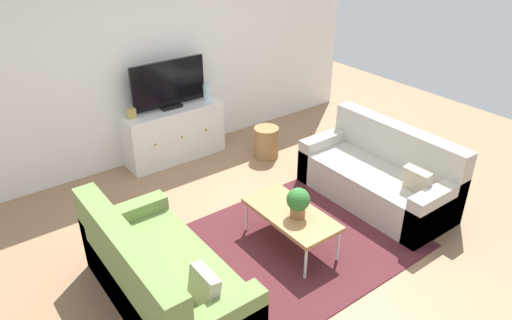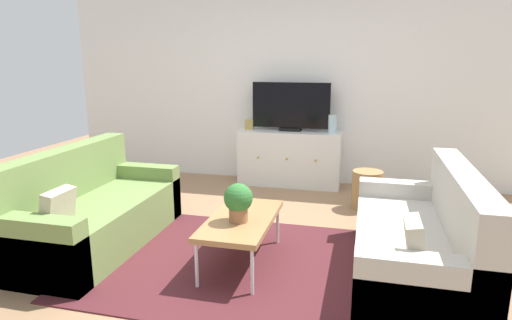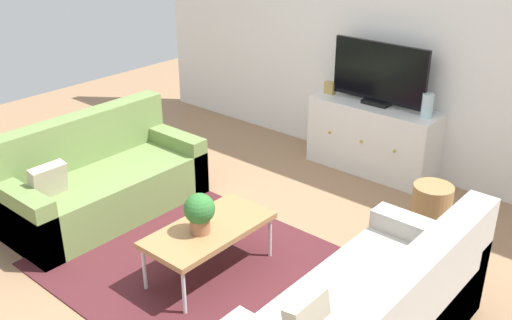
{
  "view_description": "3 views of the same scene",
  "coord_description": "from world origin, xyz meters",
  "views": [
    {
      "loc": [
        -2.59,
        -3.05,
        3.11
      ],
      "look_at": [
        0.0,
        0.41,
        0.76
      ],
      "focal_mm": 33.29,
      "sensor_mm": 36.0,
      "label": 1
    },
    {
      "loc": [
        0.95,
        -3.38,
        1.68
      ],
      "look_at": [
        0.0,
        0.41,
        0.76
      ],
      "focal_mm": 30.73,
      "sensor_mm": 36.0,
      "label": 2
    },
    {
      "loc": [
        2.72,
        -2.75,
        2.68
      ],
      "look_at": [
        0.0,
        0.41,
        0.76
      ],
      "focal_mm": 40.8,
      "sensor_mm": 36.0,
      "label": 3
    }
  ],
  "objects": [
    {
      "name": "coffee_table",
      "position": [
        0.02,
        -0.15,
        0.38
      ],
      "size": [
        0.5,
        1.01,
        0.41
      ],
      "color": "#A37547",
      "rests_on": "ground_plane"
    },
    {
      "name": "couch_left_side",
      "position": [
        -1.44,
        -0.1,
        0.29
      ],
      "size": [
        0.83,
        1.79,
        0.88
      ],
      "color": "olive",
      "rests_on": "ground_plane"
    },
    {
      "name": "glass_vase",
      "position": [
        0.55,
        2.27,
        0.85
      ],
      "size": [
        0.11,
        0.11,
        0.23
      ],
      "primitive_type": "cylinder",
      "color": "silver",
      "rests_on": "tv_console"
    },
    {
      "name": "flat_screen_tv",
      "position": [
        -0.0,
        2.29,
        1.05
      ],
      "size": [
        1.02,
        0.16,
        0.63
      ],
      "color": "black",
      "rests_on": "tv_console"
    },
    {
      "name": "ground_plane",
      "position": [
        0.0,
        0.0,
        0.0
      ],
      "size": [
        10.0,
        10.0,
        0.0
      ],
      "primitive_type": "plane",
      "color": "#997251"
    },
    {
      "name": "wicker_basket",
      "position": [
        1.02,
        1.54,
        0.22
      ],
      "size": [
        0.34,
        0.34,
        0.43
      ],
      "primitive_type": "cylinder",
      "color": "#9E7547",
      "rests_on": "ground_plane"
    },
    {
      "name": "couch_right_side",
      "position": [
        1.44,
        -0.1,
        0.29
      ],
      "size": [
        0.83,
        1.79,
        0.88
      ],
      "color": "#B2ADA3",
      "rests_on": "ground_plane"
    },
    {
      "name": "wall_back",
      "position": [
        0.0,
        2.55,
        1.35
      ],
      "size": [
        6.4,
        0.12,
        2.7
      ],
      "primitive_type": "cube",
      "color": "white",
      "rests_on": "ground_plane"
    },
    {
      "name": "potted_plant",
      "position": [
        0.02,
        -0.24,
        0.58
      ],
      "size": [
        0.23,
        0.23,
        0.31
      ],
      "color": "#936042",
      "rests_on": "coffee_table"
    },
    {
      "name": "mantel_clock",
      "position": [
        -0.56,
        2.27,
        0.8
      ],
      "size": [
        0.11,
        0.07,
        0.13
      ],
      "primitive_type": "cube",
      "color": "tan",
      "rests_on": "tv_console"
    },
    {
      "name": "area_rug",
      "position": [
        0.0,
        -0.15,
        0.01
      ],
      "size": [
        2.5,
        1.9,
        0.01
      ],
      "primitive_type": "cube",
      "color": "#4C1E23",
      "rests_on": "ground_plane"
    },
    {
      "name": "tv_console",
      "position": [
        -0.0,
        2.27,
        0.37
      ],
      "size": [
        1.35,
        0.47,
        0.73
      ],
      "color": "white",
      "rests_on": "ground_plane"
    }
  ]
}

